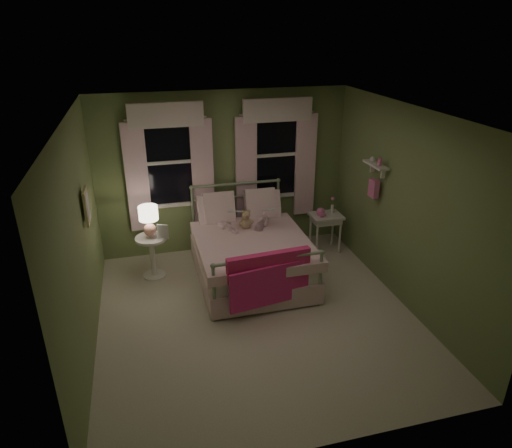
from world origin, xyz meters
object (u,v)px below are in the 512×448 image
object	(u,v)px
bed	(250,253)
nightstand_right	(326,220)
teddy_bear	(246,221)
table_lamp	(149,218)
child_left	(225,210)
nightstand_left	(152,251)
child_right	(261,207)

from	to	relation	value
bed	nightstand_right	distance (m)	1.49
teddy_bear	table_lamp	xyz separation A→B (m)	(-1.41, 0.08, 0.16)
bed	child_left	world-z (taller)	child_left
nightstand_left	table_lamp	bearing A→B (deg)	0.00
child_left	child_right	size ratio (longest dim) A/B	1.01
child_right	table_lamp	bearing A→B (deg)	28.02
child_right	nightstand_right	bearing A→B (deg)	-150.95
child_left	nightstand_left	distance (m)	1.24
teddy_bear	nightstand_right	world-z (taller)	teddy_bear
nightstand_left	nightstand_right	xyz separation A→B (m)	(2.80, 0.15, 0.13)
nightstand_right	nightstand_left	bearing A→B (deg)	-176.95
table_lamp	bed	bearing A→B (deg)	-13.74
child_right	teddy_bear	xyz separation A→B (m)	(-0.28, -0.16, -0.13)
bed	child_right	bearing A→B (deg)	56.40
bed	child_left	distance (m)	0.74
child_left	bed	bearing A→B (deg)	106.75
child_left	table_lamp	world-z (taller)	child_left
bed	table_lamp	size ratio (longest dim) A/B	4.49
child_left	child_right	xyz separation A→B (m)	(0.56, 0.00, -0.00)
child_right	nightstand_left	bearing A→B (deg)	28.02
child_left	table_lamp	xyz separation A→B (m)	(-1.13, -0.08, 0.03)
child_left	table_lamp	distance (m)	1.13
child_left	nightstand_left	bearing A→B (deg)	-12.90
bed	nightstand_right	bearing A→B (deg)	19.42
teddy_bear	table_lamp	size ratio (longest dim) A/B	0.68
child_left	child_right	world-z (taller)	child_left
bed	nightstand_left	world-z (taller)	bed
teddy_bear	nightstand_right	size ratio (longest dim) A/B	0.48
child_left	nightstand_right	world-z (taller)	child_left
child_right	table_lamp	world-z (taller)	child_right
nightstand_left	teddy_bear	bearing A→B (deg)	-3.28
child_right	nightstand_right	size ratio (longest dim) A/B	1.09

